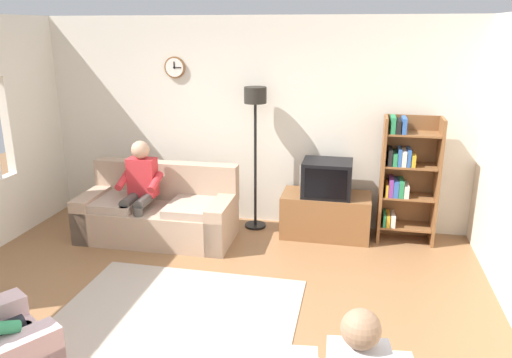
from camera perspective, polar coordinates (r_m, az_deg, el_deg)
ground_plane at (r=4.66m, az=-7.46°, el=-16.22°), size 12.00×12.00×0.00m
back_wall_assembly at (r=6.58m, az=-0.32°, el=6.56°), size 6.20×0.17×2.70m
couch at (r=6.35m, az=-11.15°, el=-3.91°), size 1.91×0.90×0.90m
tv_stand at (r=6.34m, az=8.01°, el=-4.13°), size 1.10×0.56×0.55m
tv at (r=6.16m, az=8.19°, el=0.09°), size 0.60×0.49×0.44m
bookshelf at (r=6.26m, az=16.77°, el=0.29°), size 0.68×0.36×1.56m
floor_lamp at (r=6.24m, az=-0.08°, el=6.92°), size 0.28×0.28×1.85m
area_rug at (r=4.81m, az=-8.98°, el=-15.07°), size 2.20×1.70×0.01m
person_on_couch at (r=6.20m, az=-13.28°, el=-0.78°), size 0.51×0.54×1.24m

